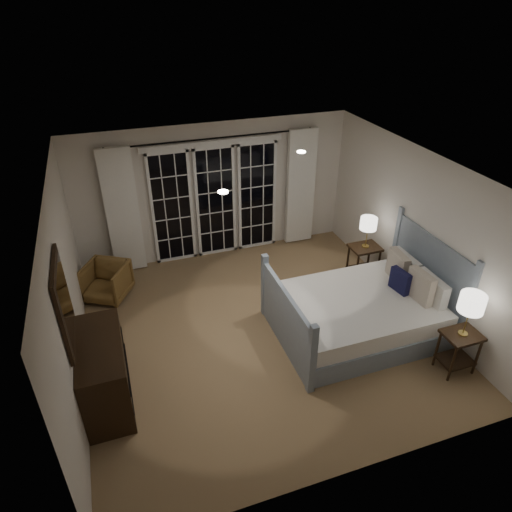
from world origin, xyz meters
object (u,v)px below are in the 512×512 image
object	(u,v)px
nightstand_right	(364,258)
bed	(361,311)
lamp_left	(472,303)
armchair	(106,281)
dresser	(104,372)
lamp_right	(368,224)
nightstand_left	(459,346)

from	to	relation	value
nightstand_right	bed	bearing A→B (deg)	-121.48
nightstand_right	lamp_left	bearing A→B (deg)	-89.03
nightstand_right	armchair	bearing A→B (deg)	168.20
nightstand_right	dresser	world-z (taller)	dresser
bed	lamp_left	world-z (taller)	bed
nightstand_right	armchair	world-z (taller)	nightstand_right
lamp_right	armchair	distance (m)	4.41
armchair	nightstand_right	bearing A→B (deg)	18.58
bed	lamp_right	world-z (taller)	bed
lamp_left	lamp_right	distance (m)	2.35
lamp_left	lamp_right	xyz separation A→B (m)	(-0.04, 2.35, -0.03)
nightstand_right	armchair	xyz separation A→B (m)	(-4.25, 0.89, -0.12)
bed	lamp_right	bearing A→B (deg)	58.52
nightstand_left	lamp_right	size ratio (longest dim) A/B	1.13
bed	nightstand_left	bearing A→B (deg)	-55.58
lamp_right	nightstand_left	bearing A→B (deg)	-89.03
armchair	dresser	distance (m)	2.26
lamp_right	lamp_left	bearing A→B (deg)	-89.03
lamp_right	bed	bearing A→B (deg)	-121.48
lamp_right	dresser	bearing A→B (deg)	-162.72
armchair	dresser	size ratio (longest dim) A/B	0.53
lamp_left	armchair	distance (m)	5.44
bed	nightstand_right	size ratio (longest dim) A/B	3.63
lamp_right	armchair	bearing A→B (deg)	168.20
bed	lamp_right	distance (m)	1.60
lamp_left	dresser	size ratio (longest dim) A/B	0.48
dresser	nightstand_right	bearing A→B (deg)	17.28
nightstand_left	nightstand_right	bearing A→B (deg)	90.97
armchair	lamp_left	bearing A→B (deg)	-6.64
bed	lamp_left	distance (m)	1.58
nightstand_right	armchair	distance (m)	4.35
nightstand_right	lamp_left	xyz separation A→B (m)	(0.04, -2.35, 0.68)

